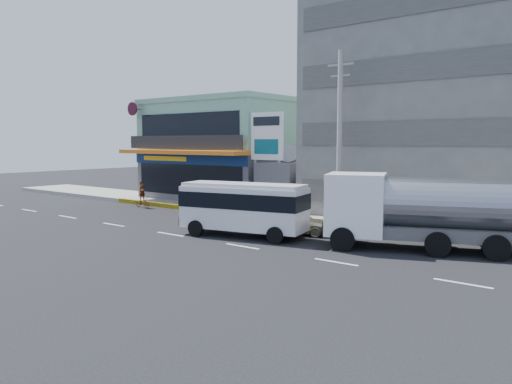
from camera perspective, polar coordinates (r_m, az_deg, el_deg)
ground at (r=27.09m, az=-9.74°, el=-4.79°), size 120.00×120.00×0.00m
sidewalk at (r=31.41m, az=9.63°, el=-3.06°), size 70.00×5.00×0.30m
shop_building at (r=42.21m, az=-3.00°, el=4.49°), size 12.40×11.70×8.00m
concrete_building at (r=34.28m, az=21.80°, el=8.83°), size 16.00×12.00×14.00m
gap_structure at (r=35.91m, az=4.59°, el=0.67°), size 3.00×6.00×3.50m
satellite_dish at (r=34.97m, az=3.70°, el=3.54°), size 1.50×1.50×0.15m
billboard at (r=33.78m, az=1.27°, el=5.77°), size 2.60×0.18×6.90m
utility_pole_near at (r=28.72m, az=9.53°, el=6.14°), size 1.60×0.30×10.00m
minibus at (r=25.85m, az=-1.45°, el=-1.49°), size 6.95×3.50×2.78m
sedan at (r=26.85m, az=4.41°, el=-3.33°), size 4.34×2.87×1.37m
tanker_truck at (r=23.77m, az=17.80°, el=-1.94°), size 9.07×5.47×3.44m
motorcycle_rider at (r=38.31m, az=-12.85°, el=-0.80°), size 1.54×0.58×1.95m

